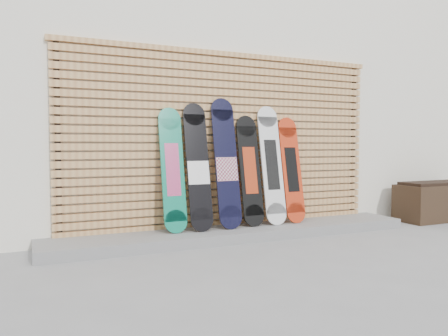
{
  "coord_description": "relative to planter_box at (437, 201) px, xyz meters",
  "views": [
    {
      "loc": [
        -2.46,
        -4.06,
        1.13
      ],
      "look_at": [
        -0.3,
        0.75,
        0.85
      ],
      "focal_mm": 35.0,
      "sensor_mm": 36.0,
      "label": 1
    }
  ],
  "objects": [
    {
      "name": "snowboard_3",
      "position": [
        -3.06,
        0.22,
        0.53
      ],
      "size": [
        0.28,
        0.3,
        1.39
      ],
      "color": "black",
      "rests_on": "concrete_step"
    },
    {
      "name": "snowboard_4",
      "position": [
        -2.75,
        0.21,
        0.59
      ],
      "size": [
        0.28,
        0.33,
        1.52
      ],
      "color": "white",
      "rests_on": "concrete_step"
    },
    {
      "name": "snowboard_1",
      "position": [
        -3.77,
        0.2,
        0.58
      ],
      "size": [
        0.28,
        0.34,
        1.52
      ],
      "color": "black",
      "rests_on": "concrete_step"
    },
    {
      "name": "slat_wall",
      "position": [
        -3.28,
        0.4,
        0.92
      ],
      "size": [
        4.26,
        0.08,
        2.29
      ],
      "color": "tan",
      "rests_on": "ground"
    },
    {
      "name": "planter_box",
      "position": [
        0.0,
        0.0,
        0.0
      ],
      "size": [
        1.29,
        0.54,
        0.58
      ],
      "color": "black",
      "rests_on": "ground"
    },
    {
      "name": "ground",
      "position": [
        -3.13,
        -0.57,
        -0.29
      ],
      "size": [
        80.0,
        80.0,
        0.0
      ],
      "primitive_type": "plane",
      "color": "gray",
      "rests_on": "ground"
    },
    {
      "name": "snowboard_0",
      "position": [
        -4.07,
        0.22,
        0.56
      ],
      "size": [
        0.27,
        0.3,
        1.45
      ],
      "color": "#0C7A5D",
      "rests_on": "concrete_step"
    },
    {
      "name": "snowboard_5",
      "position": [
        -2.45,
        0.22,
        0.52
      ],
      "size": [
        0.27,
        0.31,
        1.38
      ],
      "color": "red",
      "rests_on": "concrete_step"
    },
    {
      "name": "building",
      "position": [
        -2.63,
        2.93,
        1.51
      ],
      "size": [
        12.0,
        5.0,
        3.6
      ],
      "primitive_type": "cube",
      "color": "white",
      "rests_on": "ground"
    },
    {
      "name": "concrete_step",
      "position": [
        -3.28,
        0.11,
        -0.23
      ],
      "size": [
        4.6,
        0.7,
        0.12
      ],
      "primitive_type": "cube",
      "color": "slate",
      "rests_on": "ground"
    },
    {
      "name": "snowboard_2",
      "position": [
        -3.4,
        0.2,
        0.62
      ],
      "size": [
        0.29,
        0.34,
        1.59
      ],
      "color": "black",
      "rests_on": "concrete_step"
    }
  ]
}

